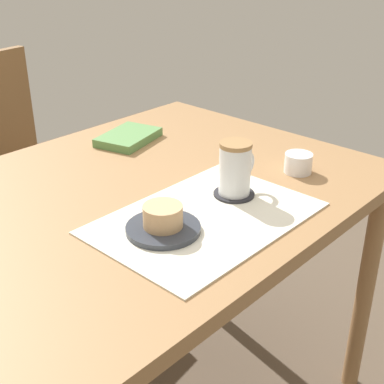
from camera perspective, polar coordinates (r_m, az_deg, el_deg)
name	(u,v)px	position (r m, az deg, el deg)	size (l,w,h in m)	color
dining_table	(143,218)	(1.32, -5.30, -2.74)	(1.14, 0.87, 0.75)	#997047
wooden_chair	(15,174)	(2.04, -18.34, 1.85)	(0.47, 0.47, 0.92)	brown
placemat	(206,218)	(1.14, 1.48, -2.76)	(0.47, 0.32, 0.00)	silver
pastry_plate	(163,229)	(1.09, -3.09, -3.91)	(0.15, 0.15, 0.01)	#333842
pastry	(163,216)	(1.07, -3.13, -2.57)	(0.08, 0.08, 0.05)	tan
coffee_coaster	(234,194)	(1.24, 4.49, -0.19)	(0.09, 0.09, 0.01)	#232328
coffee_mug	(236,168)	(1.21, 4.67, 2.58)	(0.11, 0.07, 0.12)	white
sugar_bowl	(298,163)	(1.38, 11.27, 3.05)	(0.07, 0.07, 0.05)	white
small_book	(128,137)	(1.57, -6.79, 5.82)	(0.18, 0.12, 0.02)	#598C4C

